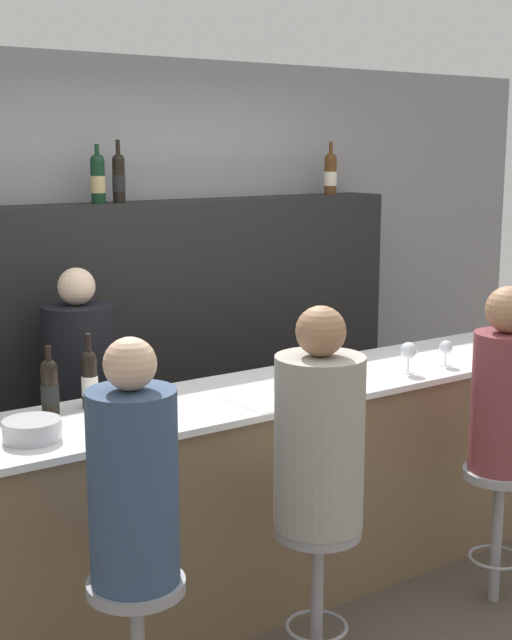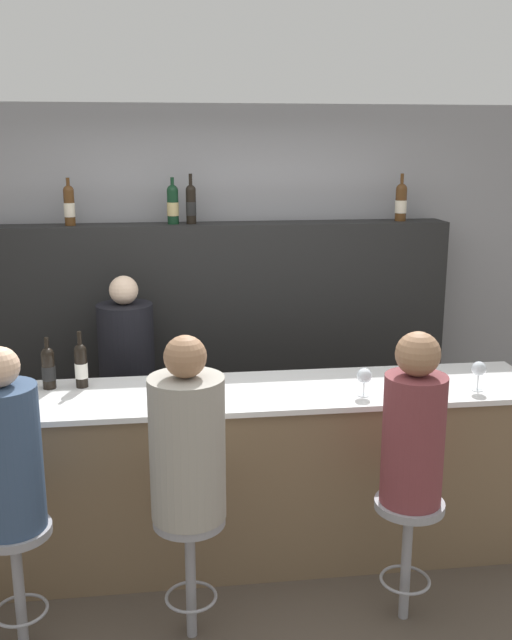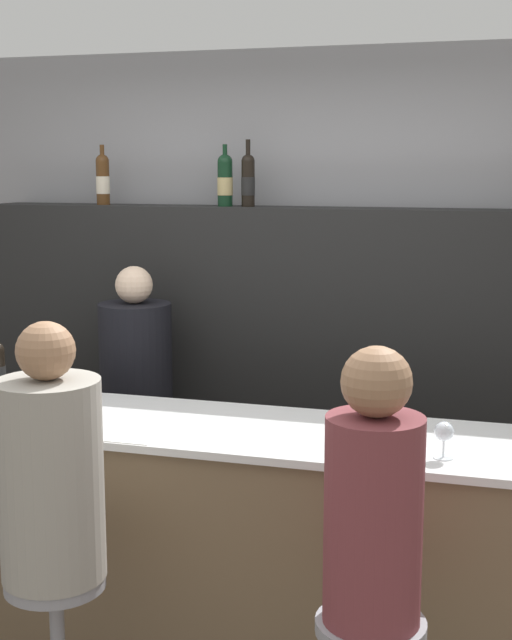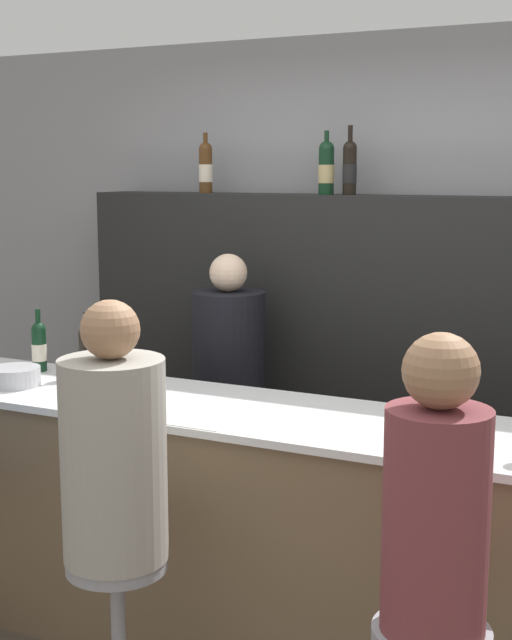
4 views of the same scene
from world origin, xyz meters
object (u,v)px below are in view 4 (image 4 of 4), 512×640
wine_bottle_backbar_0 (206,167)px  bar_stool_middle (118,599)px  wine_bottle_counter_0 (39,346)px  guest_seated_middle (114,450)px  metal_bowl (15,376)px  wine_bottle_counter_2 (120,352)px  wine_bottle_backbar_1 (326,167)px  bartender (229,420)px  wine_glass_0 (448,418)px  guest_seated_right (436,500)px  wine_bottle_counter_1 (87,350)px  wine_bottle_backbar_2 (350,167)px

wine_bottle_backbar_0 → bar_stool_middle: bearing=-69.9°
wine_bottle_counter_0 → guest_seated_middle: 1.32m
metal_bowl → guest_seated_middle: size_ratio=0.25×
wine_bottle_counter_2 → wine_bottle_backbar_1: wine_bottle_backbar_1 is taller
bar_stool_middle → bartender: bartender is taller
wine_bottle_backbar_1 → bartender: wine_bottle_backbar_1 is taller
wine_bottle_backbar_0 → wine_bottle_backbar_1: size_ratio=1.01×
guest_seated_middle → bartender: size_ratio=0.57×
wine_glass_0 → guest_seated_middle: bearing=-152.0°
wine_bottle_counter_0 → wine_glass_0: size_ratio=1.86×
bartender → guest_seated_right: bearing=-46.2°
wine_glass_0 → bartender: bartender is taller
wine_bottle_backbar_1 → wine_bottle_backbar_0: bearing=-180.0°
wine_bottle_backbar_1 → wine_glass_0: wine_bottle_backbar_1 is taller
wine_bottle_counter_1 → wine_bottle_backbar_1: bearing=55.1°
wine_bottle_backbar_1 → wine_bottle_backbar_2: size_ratio=0.93×
bar_stool_middle → guest_seated_middle: (-0.00, 0.00, 0.52)m
wine_glass_0 → guest_seated_middle: (-0.97, -0.51, -0.10)m
wine_bottle_counter_2 → bar_stool_middle: 1.20m
metal_bowl → bar_stool_middle: metal_bowl is taller
wine_bottle_counter_1 → metal_bowl: 0.34m
wine_bottle_backbar_0 → wine_glass_0: size_ratio=2.04×
wine_bottle_counter_1 → wine_glass_0: (1.70, -0.34, -0.01)m
bar_stool_middle → guest_seated_middle: bearing=180.0°
wine_bottle_counter_0 → metal_bowl: 0.29m
wine_glass_0 → wine_bottle_backbar_1: bearing=125.3°
wine_bottle_counter_1 → bar_stool_middle: size_ratio=0.45×
wine_bottle_counter_2 → wine_bottle_backbar_1: bearing=62.2°
wine_bottle_backbar_0 → wine_bottle_backbar_1: wine_bottle_backbar_0 is taller
guest_seated_middle → bartender: (-0.34, 1.47, -0.32)m
wine_bottle_counter_2 → wine_bottle_backbar_0: wine_bottle_backbar_0 is taller
wine_bottle_backbar_1 → wine_bottle_backbar_2: (0.12, -0.00, 0.00)m
bar_stool_middle → guest_seated_right: guest_seated_right is taller
wine_bottle_backbar_0 → wine_bottle_backbar_1: (0.69, 0.00, -0.00)m
guest_seated_middle → wine_bottle_backbar_2: bearing=86.5°
wine_glass_0 → bar_stool_middle: 1.26m
metal_bowl → guest_seated_right: (1.98, -0.59, -0.02)m
guest_seated_middle → bartender: 1.54m
wine_bottle_counter_0 → wine_bottle_backbar_0: (0.31, 1.04, 0.81)m
wine_bottle_backbar_0 → wine_bottle_backbar_1: bearing=0.0°
wine_bottle_counter_1 → wine_bottle_backbar_2: bearing=50.7°
wine_bottle_backbar_1 → guest_seated_right: wine_bottle_backbar_1 is taller
wine_bottle_backbar_0 → guest_seated_middle: size_ratio=0.36×
guest_seated_middle → wine_bottle_counter_2: bearing=122.9°
wine_bottle_counter_1 → bartender: 0.84m
wine_bottle_counter_2 → metal_bowl: wine_bottle_counter_2 is taller
wine_bottle_counter_0 → metal_bowl: wine_bottle_counter_0 is taller
wine_bottle_backbar_2 → bartender: bearing=-136.5°
wine_bottle_backbar_0 → bar_stool_middle: wine_bottle_backbar_0 is taller
wine_bottle_backbar_2 → bartender: wine_bottle_backbar_2 is taller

